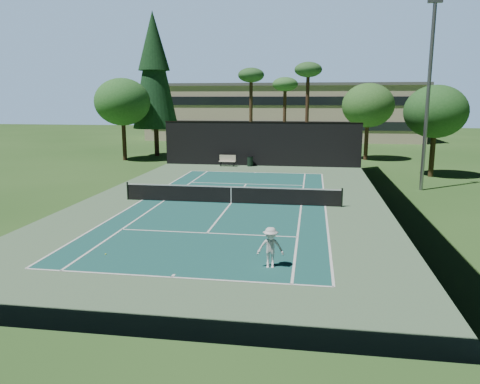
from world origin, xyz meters
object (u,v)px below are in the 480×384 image
object	(u,v)px
tennis_net	(231,194)
tennis_ball_a	(106,254)
tennis_ball_c	(242,198)
trash_bin	(250,161)
tennis_ball_b	(180,194)
park_bench	(227,160)
tennis_ball_d	(147,191)
player	(270,248)

from	to	relation	value
tennis_net	tennis_ball_a	size ratio (longest dim) A/B	197.71
tennis_ball_c	trash_bin	xyz separation A→B (m)	(-1.37, 14.15, 0.45)
tennis_ball_b	park_bench	xyz separation A→B (m)	(0.70, 13.19, 0.52)
tennis_net	tennis_ball_b	distance (m)	4.32
tennis_ball_b	tennis_ball_a	bearing A→B (deg)	-88.01
tennis_ball_d	park_bench	size ratio (longest dim) A/B	0.05
tennis_net	trash_bin	world-z (taller)	tennis_net
player	trash_bin	bearing A→B (deg)	94.63
tennis_ball_a	player	bearing A→B (deg)	-3.58
player	park_bench	world-z (taller)	player
tennis_net	trash_bin	distance (m)	15.57
tennis_ball_a	tennis_ball_b	xyz separation A→B (m)	(-0.42, 12.10, -0.00)
player	tennis_ball_d	distance (m)	16.10
tennis_ball_c	tennis_ball_d	size ratio (longest dim) A/B	0.88
tennis_net	tennis_ball_b	bearing A→B (deg)	150.10
player	tennis_ball_a	size ratio (longest dim) A/B	23.34
park_bench	trash_bin	size ratio (longest dim) A/B	1.59
tennis_ball_d	trash_bin	bearing A→B (deg)	68.04
player	tennis_net	bearing A→B (deg)	102.86
player	tennis_ball_c	world-z (taller)	player
tennis_ball_a	park_bench	xyz separation A→B (m)	(0.28, 25.29, 0.51)
tennis_net	tennis_ball_b	size ratio (longest dim) A/B	216.23
tennis_net	player	bearing A→B (deg)	-72.54
player	tennis_ball_b	size ratio (longest dim) A/B	25.52
tennis_ball_d	trash_bin	xyz separation A→B (m)	(5.19, 12.87, 0.44)
player	tennis_ball_b	bearing A→B (deg)	114.55
tennis_ball_c	tennis_ball_b	bearing A→B (deg)	169.90
trash_bin	tennis_net	bearing A→B (deg)	-86.51
tennis_ball_b	park_bench	size ratio (longest dim) A/B	0.04
tennis_ball_d	park_bench	bearing A→B (deg)	76.14
park_bench	trash_bin	distance (m)	2.08
player	tennis_ball_c	xyz separation A→B (m)	(-2.84, 11.77, -0.73)
tennis_net	tennis_ball_c	world-z (taller)	tennis_net
player	tennis_ball_d	bearing A→B (deg)	121.17
tennis_ball_a	tennis_ball_b	distance (m)	12.11
player	tennis_ball_a	world-z (taller)	player
player	tennis_ball_d	size ratio (longest dim) A/B	21.34
player	tennis_ball_a	xyz separation A→B (m)	(-6.56, 0.41, -0.73)
tennis_ball_a	tennis_ball_b	size ratio (longest dim) A/B	1.09
tennis_ball_b	park_bench	bearing A→B (deg)	86.96
tennis_ball_a	park_bench	distance (m)	25.29
tennis_ball_c	park_bench	xyz separation A→B (m)	(-3.44, 13.93, 0.52)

